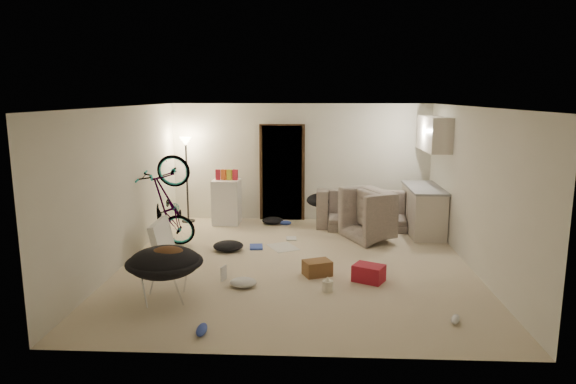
{
  "coord_description": "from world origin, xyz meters",
  "views": [
    {
      "loc": [
        0.26,
        -7.93,
        2.68
      ],
      "look_at": [
        -0.16,
        0.6,
        1.06
      ],
      "focal_mm": 32.0,
      "sensor_mm": 36.0,
      "label": 1
    }
  ],
  "objects_px": {
    "saucer_chair": "(165,269)",
    "drink_case_a": "(317,268)",
    "kitchen_counter": "(423,211)",
    "juicer": "(328,285)",
    "tv_box": "(162,238)",
    "drink_case_b": "(369,273)",
    "floor_lamp": "(186,161)",
    "bicycle": "(169,222)",
    "armchair": "(383,220)",
    "mini_fridge": "(227,202)",
    "sofa": "(366,212)"
  },
  "relations": [
    {
      "from": "kitchen_counter",
      "to": "bicycle",
      "type": "bearing_deg",
      "value": -166.14
    },
    {
      "from": "juicer",
      "to": "drink_case_a",
      "type": "bearing_deg",
      "value": 102.39
    },
    {
      "from": "armchair",
      "to": "bicycle",
      "type": "bearing_deg",
      "value": 76.72
    },
    {
      "from": "tv_box",
      "to": "drink_case_b",
      "type": "height_order",
      "value": "tv_box"
    },
    {
      "from": "floor_lamp",
      "to": "juicer",
      "type": "height_order",
      "value": "floor_lamp"
    },
    {
      "from": "armchair",
      "to": "drink_case_a",
      "type": "distance_m",
      "value": 2.5
    },
    {
      "from": "armchair",
      "to": "mini_fridge",
      "type": "distance_m",
      "value": 3.3
    },
    {
      "from": "sofa",
      "to": "armchair",
      "type": "relative_size",
      "value": 1.9
    },
    {
      "from": "drink_case_a",
      "to": "sofa",
      "type": "bearing_deg",
      "value": 48.08
    },
    {
      "from": "armchair",
      "to": "tv_box",
      "type": "distance_m",
      "value": 4.1
    },
    {
      "from": "saucer_chair",
      "to": "drink_case_a",
      "type": "height_order",
      "value": "saucer_chair"
    },
    {
      "from": "mini_fridge",
      "to": "drink_case_a",
      "type": "height_order",
      "value": "mini_fridge"
    },
    {
      "from": "mini_fridge",
      "to": "drink_case_a",
      "type": "relative_size",
      "value": 2.34
    },
    {
      "from": "mini_fridge",
      "to": "drink_case_b",
      "type": "bearing_deg",
      "value": -50.0
    },
    {
      "from": "kitchen_counter",
      "to": "saucer_chair",
      "type": "relative_size",
      "value": 1.49
    },
    {
      "from": "kitchen_counter",
      "to": "saucer_chair",
      "type": "bearing_deg",
      "value": -138.87
    },
    {
      "from": "drink_case_a",
      "to": "armchair",
      "type": "bearing_deg",
      "value": 36.39
    },
    {
      "from": "floor_lamp",
      "to": "sofa",
      "type": "distance_m",
      "value": 3.9
    },
    {
      "from": "floor_lamp",
      "to": "bicycle",
      "type": "xyz_separation_m",
      "value": [
        0.1,
        -1.82,
        -0.86
      ]
    },
    {
      "from": "drink_case_a",
      "to": "drink_case_b",
      "type": "relative_size",
      "value": 0.94
    },
    {
      "from": "saucer_chair",
      "to": "drink_case_b",
      "type": "bearing_deg",
      "value": 16.61
    },
    {
      "from": "kitchen_counter",
      "to": "saucer_chair",
      "type": "distance_m",
      "value": 5.45
    },
    {
      "from": "sofa",
      "to": "juicer",
      "type": "height_order",
      "value": "sofa"
    },
    {
      "from": "kitchen_counter",
      "to": "drink_case_b",
      "type": "bearing_deg",
      "value": -115.94
    },
    {
      "from": "saucer_chair",
      "to": "sofa",
      "type": "bearing_deg",
      "value": 53.01
    },
    {
      "from": "kitchen_counter",
      "to": "saucer_chair",
      "type": "height_order",
      "value": "kitchen_counter"
    },
    {
      "from": "drink_case_b",
      "to": "saucer_chair",
      "type": "bearing_deg",
      "value": -135.76
    },
    {
      "from": "floor_lamp",
      "to": "kitchen_counter",
      "type": "xyz_separation_m",
      "value": [
        4.83,
        -0.65,
        -0.87
      ]
    },
    {
      "from": "mini_fridge",
      "to": "juicer",
      "type": "bearing_deg",
      "value": -60.0
    },
    {
      "from": "saucer_chair",
      "to": "tv_box",
      "type": "xyz_separation_m",
      "value": [
        -0.63,
        1.96,
        -0.13
      ]
    },
    {
      "from": "bicycle",
      "to": "tv_box",
      "type": "distance_m",
      "value": 0.48
    },
    {
      "from": "mini_fridge",
      "to": "drink_case_a",
      "type": "xyz_separation_m",
      "value": [
        1.89,
        -3.09,
        -0.35
      ]
    },
    {
      "from": "kitchen_counter",
      "to": "drink_case_a",
      "type": "bearing_deg",
      "value": -129.43
    },
    {
      "from": "drink_case_a",
      "to": "drink_case_b",
      "type": "height_order",
      "value": "drink_case_b"
    },
    {
      "from": "floor_lamp",
      "to": "tv_box",
      "type": "distance_m",
      "value": 2.49
    },
    {
      "from": "bicycle",
      "to": "tv_box",
      "type": "relative_size",
      "value": 1.93
    },
    {
      "from": "bicycle",
      "to": "saucer_chair",
      "type": "height_order",
      "value": "bicycle"
    },
    {
      "from": "kitchen_counter",
      "to": "juicer",
      "type": "xyz_separation_m",
      "value": [
        -1.95,
        -3.18,
        -0.35
      ]
    },
    {
      "from": "bicycle",
      "to": "sofa",
      "type": "bearing_deg",
      "value": -65.35
    },
    {
      "from": "mini_fridge",
      "to": "juicer",
      "type": "distance_m",
      "value": 4.26
    },
    {
      "from": "sofa",
      "to": "bicycle",
      "type": "bearing_deg",
      "value": 25.82
    },
    {
      "from": "armchair",
      "to": "saucer_chair",
      "type": "bearing_deg",
      "value": 109.75
    },
    {
      "from": "sofa",
      "to": "mini_fridge",
      "type": "xyz_separation_m",
      "value": [
        -2.91,
        0.1,
        0.17
      ]
    },
    {
      "from": "kitchen_counter",
      "to": "floor_lamp",
      "type": "bearing_deg",
      "value": 172.34
    },
    {
      "from": "drink_case_b",
      "to": "sofa",
      "type": "bearing_deg",
      "value": 112.69
    },
    {
      "from": "bicycle",
      "to": "mini_fridge",
      "type": "height_order",
      "value": "bicycle"
    },
    {
      "from": "saucer_chair",
      "to": "drink_case_b",
      "type": "xyz_separation_m",
      "value": [
        2.76,
        0.82,
        -0.3
      ]
    },
    {
      "from": "armchair",
      "to": "saucer_chair",
      "type": "xyz_separation_m",
      "value": [
        -3.28,
        -3.18,
        0.08
      ]
    },
    {
      "from": "kitchen_counter",
      "to": "bicycle",
      "type": "xyz_separation_m",
      "value": [
        -4.73,
        -1.17,
        0.01
      ]
    },
    {
      "from": "floor_lamp",
      "to": "bicycle",
      "type": "relative_size",
      "value": 1.07
    }
  ]
}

